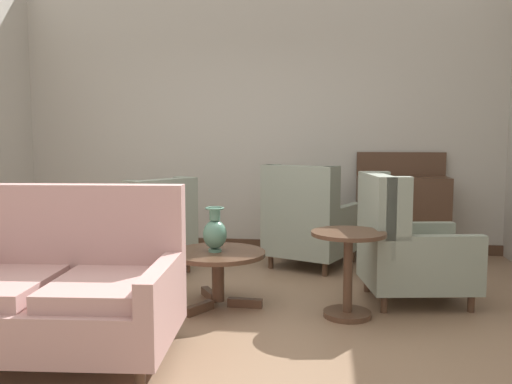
{
  "coord_description": "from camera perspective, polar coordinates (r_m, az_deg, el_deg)",
  "views": [
    {
      "loc": [
        0.85,
        -3.6,
        1.36
      ],
      "look_at": [
        0.24,
        0.93,
        0.89
      ],
      "focal_mm": 37.65,
      "sensor_mm": 36.0,
      "label": 1
    }
  ],
  "objects": [
    {
      "name": "armchair_near_sideboard",
      "position": [
        5.66,
        5.67,
        -3.49
      ],
      "size": [
        1.06,
        1.13,
        1.08
      ],
      "rotation": [
        0.0,
        0.0,
        2.73
      ],
      "color": "gray",
      "rests_on": "ground"
    },
    {
      "name": "wall_back",
      "position": [
        6.5,
        0.08,
        8.43
      ],
      "size": [
        5.97,
        0.08,
        3.31
      ],
      "primitive_type": "cube",
      "color": "#BCB7AD",
      "rests_on": "ground"
    },
    {
      "name": "armchair_far_left",
      "position": [
        5.48,
        -11.49,
        -4.24
      ],
      "size": [
        1.13,
        1.09,
        0.96
      ],
      "rotation": [
        0.0,
        0.0,
        4.13
      ],
      "color": "gray",
      "rests_on": "ground"
    },
    {
      "name": "sideboard",
      "position": [
        6.26,
        15.23,
        -2.04
      ],
      "size": [
        1.0,
        0.44,
        1.19
      ],
      "color": "#4C3323",
      "rests_on": "ground"
    },
    {
      "name": "settee",
      "position": [
        3.58,
        -20.22,
        -9.9
      ],
      "size": [
        1.51,
        1.03,
        1.05
      ],
      "rotation": [
        0.0,
        0.0,
        0.08
      ],
      "color": "tan",
      "rests_on": "ground"
    },
    {
      "name": "porcelain_vase",
      "position": [
        4.3,
        -4.39,
        -4.3
      ],
      "size": [
        0.19,
        0.19,
        0.36
      ],
      "color": "#4C7A66",
      "rests_on": "coffee_table"
    },
    {
      "name": "side_table",
      "position": [
        4.14,
        9.75,
        -7.67
      ],
      "size": [
        0.56,
        0.56,
        0.66
      ],
      "color": "#4C3323",
      "rests_on": "ground"
    },
    {
      "name": "ground",
      "position": [
        3.94,
        -5.49,
        -14.36
      ],
      "size": [
        8.14,
        8.14,
        0.0
      ],
      "primitive_type": "plane",
      "color": "#896B51"
    },
    {
      "name": "baseboard_back",
      "position": [
        6.57,
        0.02,
        -5.57
      ],
      "size": [
        5.81,
        0.03,
        0.12
      ],
      "primitive_type": "cube",
      "color": "#4C3323",
      "rests_on": "ground"
    },
    {
      "name": "armchair_back_corner",
      "position": [
        4.62,
        15.67,
        -5.82
      ],
      "size": [
        0.95,
        0.85,
        1.06
      ],
      "rotation": [
        0.0,
        0.0,
        1.73
      ],
      "color": "gray",
      "rests_on": "ground"
    },
    {
      "name": "coffee_table",
      "position": [
        4.36,
        -4.07,
        -7.54
      ],
      "size": [
        0.77,
        0.77,
        0.45
      ],
      "color": "#4C3323",
      "rests_on": "ground"
    }
  ]
}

